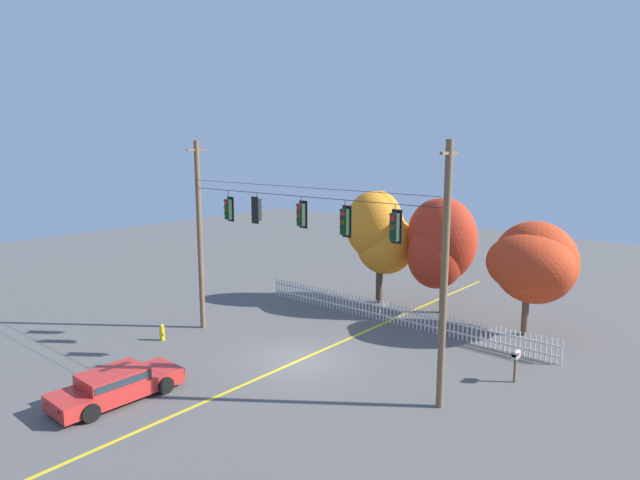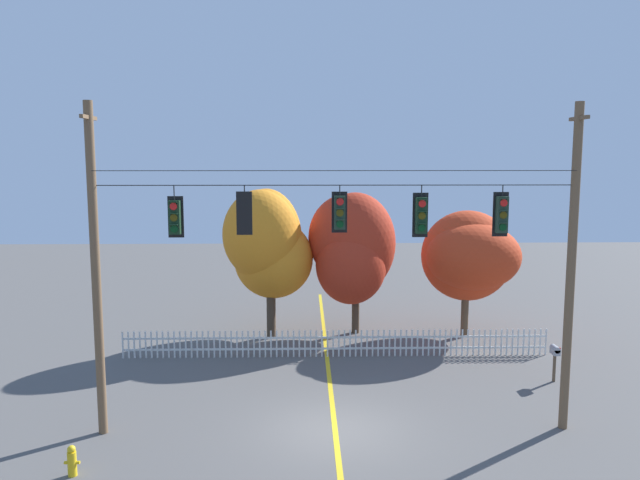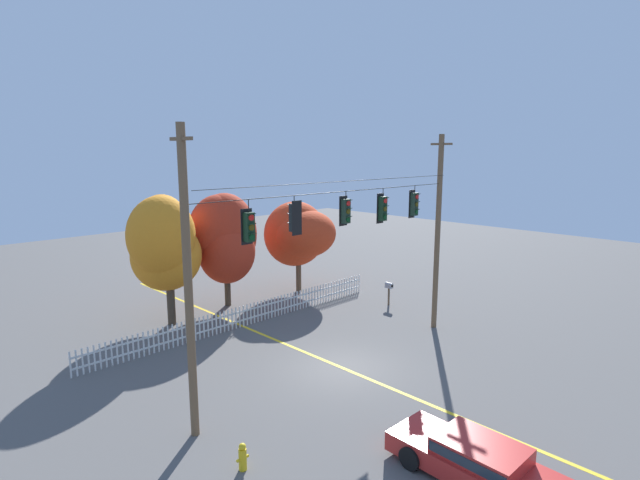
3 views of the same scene
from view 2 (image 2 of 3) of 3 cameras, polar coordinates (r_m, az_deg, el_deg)
name	(u,v)px [view 2 (image 2 of 3)]	position (r m, az deg, el deg)	size (l,w,h in m)	color
ground	(335,430)	(18.55, 1.41, -17.21)	(80.00, 80.00, 0.00)	#565451
lane_centerline_stripe	(335,430)	(18.55, 1.41, -17.20)	(0.16, 36.00, 0.01)	gold
signal_support_span	(336,268)	(17.12, 1.46, -2.58)	(13.51, 1.10, 9.31)	brown
traffic_signal_eastbound_side	(175,217)	(17.29, -13.31, 2.08)	(0.43, 0.38, 1.45)	black
traffic_signal_northbound_primary	(245,213)	(16.97, -6.99, 2.53)	(0.43, 0.38, 1.35)	black
traffic_signal_westbound_side	(340,212)	(16.94, 1.83, 2.58)	(0.43, 0.38, 1.32)	black
traffic_signal_southbound_primary	(421,215)	(17.22, 9.35, 2.28)	(0.43, 0.38, 1.46)	black
traffic_signal_northbound_secondary	(502,214)	(17.77, 16.50, 2.28)	(0.43, 0.38, 1.44)	black
white_picket_fence	(336,343)	(24.63, 1.49, -9.55)	(16.80, 0.06, 1.07)	silver
autumn_maple_near_fence	(267,245)	(26.71, -4.91, -0.49)	(3.87, 3.74, 6.52)	#473828
autumn_maple_mid	(352,247)	(27.12, 2.95, -0.66)	(3.86, 3.55, 6.33)	#473828
autumn_oak_far_east	(470,256)	(27.59, 13.70, -1.45)	(4.10, 4.34, 5.54)	brown
fire_hydrant	(72,461)	(17.19, -22.01, -18.45)	(0.38, 0.22, 0.78)	gold
roadside_mailbox	(555,352)	(23.32, 20.95, -9.71)	(0.25, 0.44, 1.30)	brown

